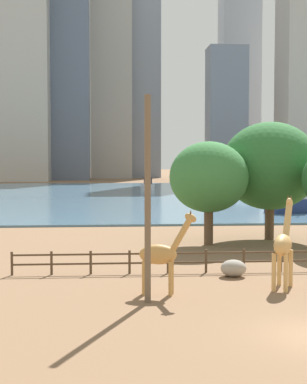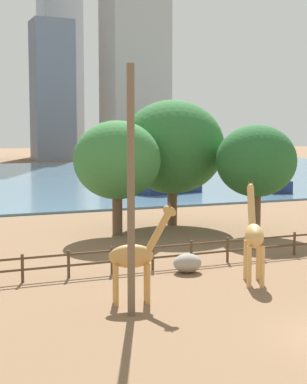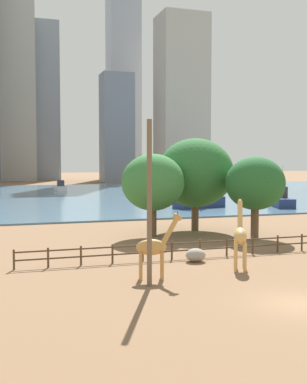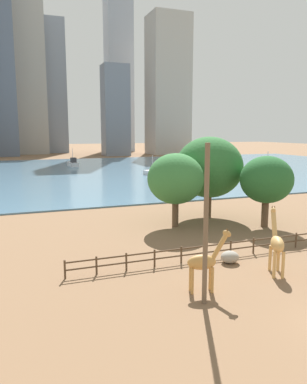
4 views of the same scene
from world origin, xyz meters
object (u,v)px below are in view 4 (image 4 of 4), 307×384
object	(u,v)px
tree_left_large	(176,179)
boat_tug	(73,163)
tree_right_tall	(267,180)
tree_center_broad	(209,167)
giraffe_companion	(277,243)
boat_sailboat	(266,180)
utility_pole	(206,226)
boat_ferry	(198,181)
boulder_by_pole	(230,257)
boat_barge	(154,172)
giraffe_tall	(204,262)

from	to	relation	value
tree_left_large	boat_tug	world-z (taller)	tree_left_large
tree_right_tall	boat_tug	world-z (taller)	tree_right_tall
tree_center_broad	tree_right_tall	distance (m)	6.85
giraffe_companion	tree_center_broad	size ratio (longest dim) A/B	0.49
boat_sailboat	giraffe_companion	bearing A→B (deg)	-17.70
utility_pole	boat_ferry	world-z (taller)	utility_pole
boulder_by_pole	boat_tug	bearing A→B (deg)	89.52
tree_center_broad	boat_tug	world-z (taller)	tree_center_broad
boat_ferry	giraffe_companion	bearing A→B (deg)	-125.42
tree_center_broad	boat_tug	size ratio (longest dim) A/B	1.64
boulder_by_pole	boat_barge	bearing A→B (deg)	75.30
utility_pole	tree_center_broad	xyz separation A→B (m)	(10.84, 19.22, 1.16)
giraffe_tall	boat_barge	distance (m)	59.72
tree_center_broad	giraffe_tall	bearing A→B (deg)	-119.59
giraffe_companion	tree_center_broad	distance (m)	17.70
tree_center_broad	tree_left_large	bearing A→B (deg)	-154.23
giraffe_companion	boat_barge	bearing A→B (deg)	14.57
boulder_by_pole	tree_left_large	size ratio (longest dim) A/B	0.18
boat_sailboat	utility_pole	bearing A→B (deg)	-22.58
boat_barge	tree_left_large	bearing A→B (deg)	140.35
giraffe_tall	boat_tug	world-z (taller)	boat_tug
utility_pole	boat_barge	size ratio (longest dim) A/B	1.76
boat_sailboat	giraffe_tall	bearing A→B (deg)	-23.04
tree_left_large	tree_right_tall	size ratio (longest dim) A/B	1.04
utility_pole	tree_right_tall	distance (m)	19.48
giraffe_companion	boat_sailboat	distance (m)	42.58
giraffe_tall	boulder_by_pole	bearing A→B (deg)	55.57
giraffe_tall	boat_tug	bearing A→B (deg)	100.32
giraffe_tall	tree_right_tall	world-z (taller)	tree_right_tall
giraffe_tall	tree_center_broad	xyz separation A→B (m)	(10.11, 17.80, 3.85)
boulder_by_pole	boat_sailboat	bearing A→B (deg)	49.29
tree_left_large	boat_tug	distance (m)	69.48
boulder_by_pole	tree_right_tall	distance (m)	13.02
tree_center_broad	boat_barge	size ratio (longest dim) A/B	1.76
boulder_by_pole	boat_tug	xyz separation A→B (m)	(0.68, 80.80, 0.56)
tree_center_broad	boat_sailboat	world-z (taller)	tree_center_broad
giraffe_companion	boat_sailboat	world-z (taller)	boat_sailboat
tree_left_large	tree_right_tall	xyz separation A→B (m)	(8.62, -3.36, -0.08)
giraffe_tall	tree_left_large	xyz separation A→B (m)	(4.85, 15.26, 3.07)
boat_sailboat	boat_tug	world-z (taller)	boat_sailboat
utility_pole	boulder_by_pole	distance (m)	8.34
boat_tug	boat_barge	size ratio (longest dim) A/B	1.07
boat_barge	boat_ferry	bearing A→B (deg)	160.26
giraffe_tall	boat_sailboat	bearing A→B (deg)	62.05
boat_tug	tree_left_large	bearing A→B (deg)	175.87
boulder_by_pole	tree_left_large	world-z (taller)	tree_left_large
boulder_by_pole	tree_center_broad	bearing A→B (deg)	67.30
boat_sailboat	boulder_by_pole	bearing A→B (deg)	-22.15
boulder_by_pole	boat_ferry	distance (m)	36.74
giraffe_tall	tree_right_tall	bearing A→B (deg)	55.11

